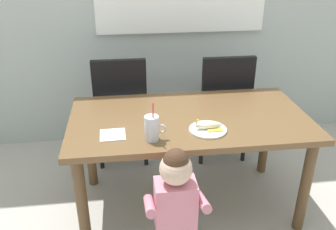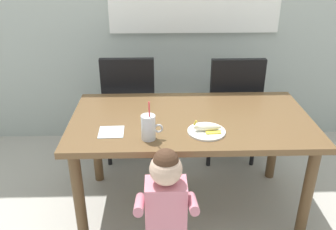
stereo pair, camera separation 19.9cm
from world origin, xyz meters
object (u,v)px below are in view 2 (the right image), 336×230
object	(u,v)px
dining_chair_right	(232,103)
peeled_banana	(208,128)
milk_cup	(149,129)
snack_plate	(206,131)
dining_table	(191,130)
toddler_standing	(166,201)
dining_chair_left	(130,103)
paper_napkin	(111,132)

from	to	relation	value
dining_chair_right	peeled_banana	world-z (taller)	dining_chair_right
milk_cup	snack_plate	size ratio (longest dim) A/B	1.09
dining_table	toddler_standing	world-z (taller)	toddler_standing
dining_chair_right	milk_cup	distance (m)	1.15
dining_chair_left	dining_chair_right	world-z (taller)	same
milk_cup	peeled_banana	world-z (taller)	milk_cup
dining_table	paper_napkin	bearing A→B (deg)	-159.10
dining_table	milk_cup	bearing A→B (deg)	-134.45
toddler_standing	paper_napkin	bearing A→B (deg)	128.54
toddler_standing	peeled_banana	bearing A→B (deg)	55.96
dining_chair_right	toddler_standing	size ratio (longest dim) A/B	1.15
peeled_banana	paper_napkin	distance (m)	0.58
dining_table	paper_napkin	world-z (taller)	paper_napkin
toddler_standing	snack_plate	bearing A→B (deg)	56.54
toddler_standing	peeled_banana	xyz separation A→B (m)	(0.26, 0.39, 0.23)
peeled_banana	snack_plate	bearing A→B (deg)	-160.85
toddler_standing	peeled_banana	distance (m)	0.52
dining_chair_left	paper_napkin	bearing A→B (deg)	86.84
peeled_banana	paper_napkin	size ratio (longest dim) A/B	1.15
toddler_standing	snack_plate	xyz separation A→B (m)	(0.25, 0.38, 0.20)
paper_napkin	snack_plate	bearing A→B (deg)	-1.75
paper_napkin	toddler_standing	bearing A→B (deg)	-51.46
dining_chair_right	snack_plate	distance (m)	0.91
dining_chair_right	snack_plate	world-z (taller)	dining_chair_right
toddler_standing	paper_napkin	xyz separation A→B (m)	(-0.32, 0.40, 0.20)
dining_table	milk_cup	world-z (taller)	milk_cup
milk_cup	dining_chair_right	bearing A→B (deg)	53.03
milk_cup	snack_plate	xyz separation A→B (m)	(0.35, 0.07, -0.06)
dining_chair_right	milk_cup	bearing A→B (deg)	53.03
dining_table	milk_cup	xyz separation A→B (m)	(-0.27, -0.28, 0.16)
dining_chair_left	milk_cup	world-z (taller)	milk_cup
toddler_standing	peeled_banana	size ratio (longest dim) A/B	4.85
toddler_standing	snack_plate	distance (m)	0.50
snack_plate	dining_table	bearing A→B (deg)	109.98
dining_table	toddler_standing	distance (m)	0.63
dining_table	dining_chair_left	size ratio (longest dim) A/B	1.63
dining_table	peeled_banana	world-z (taller)	peeled_banana
toddler_standing	peeled_banana	world-z (taller)	toddler_standing
dining_chair_left	toddler_standing	size ratio (longest dim) A/B	1.15
dining_table	dining_chair_left	world-z (taller)	dining_chair_left
dining_chair_left	peeled_banana	bearing A→B (deg)	121.65
dining_table	snack_plate	bearing A→B (deg)	-70.02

